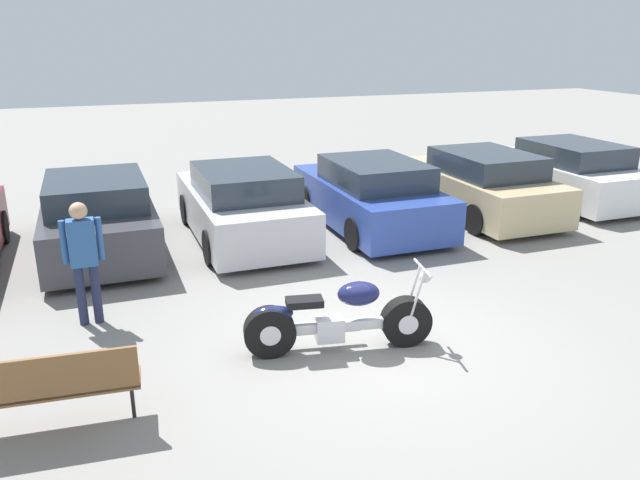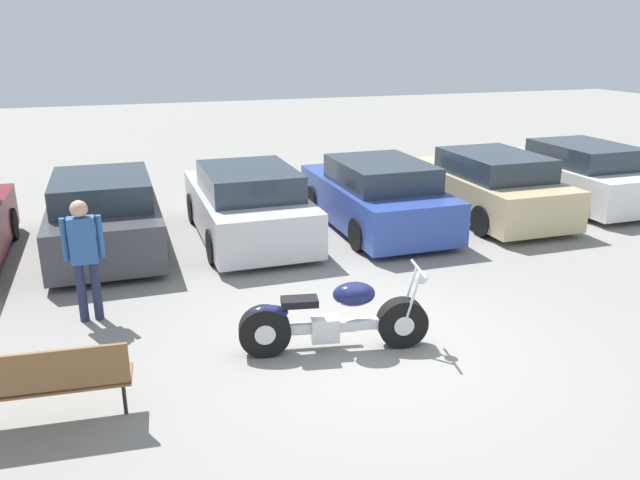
% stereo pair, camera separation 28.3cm
% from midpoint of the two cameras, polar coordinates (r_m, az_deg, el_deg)
% --- Properties ---
extents(ground_plane, '(60.00, 60.00, 0.00)m').
position_cam_midpoint_polar(ground_plane, '(8.05, 4.32, -9.19)').
color(ground_plane, gray).
extents(motorcycle, '(2.32, 0.85, 1.03)m').
position_cam_midpoint_polar(motorcycle, '(7.64, 0.53, -7.27)').
color(motorcycle, black).
rests_on(motorcycle, ground_plane).
extents(parked_car_dark_grey, '(1.91, 4.15, 1.38)m').
position_cam_midpoint_polar(parked_car_dark_grey, '(11.77, -20.26, 2.05)').
color(parked_car_dark_grey, '#3D3D42').
rests_on(parked_car_dark_grey, ground_plane).
extents(parked_car_silver, '(1.91, 4.15, 1.38)m').
position_cam_midpoint_polar(parked_car_silver, '(11.86, -7.79, 3.16)').
color(parked_car_silver, '#BCBCC1').
rests_on(parked_car_silver, ground_plane).
extents(parked_car_blue, '(1.91, 4.15, 1.38)m').
position_cam_midpoint_polar(parked_car_blue, '(12.50, 3.97, 4.07)').
color(parked_car_blue, '#2D479E').
rests_on(parked_car_blue, ground_plane).
extents(parked_car_champagne, '(1.91, 4.15, 1.38)m').
position_cam_midpoint_polar(parked_car_champagne, '(13.76, 13.78, 4.91)').
color(parked_car_champagne, '#C6B284').
rests_on(parked_car_champagne, ground_plane).
extents(parked_car_white, '(1.91, 4.15, 1.38)m').
position_cam_midpoint_polar(parked_car_white, '(15.57, 21.02, 5.75)').
color(parked_car_white, white).
rests_on(parked_car_white, ground_plane).
extents(park_bench, '(1.64, 0.54, 0.89)m').
position_cam_midpoint_polar(park_bench, '(6.66, -24.45, -11.92)').
color(park_bench, brown).
rests_on(park_bench, ground_plane).
extents(person_standing, '(0.52, 0.23, 1.68)m').
position_cam_midpoint_polar(person_standing, '(8.72, -21.68, -1.13)').
color(person_standing, '#232847').
rests_on(person_standing, ground_plane).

